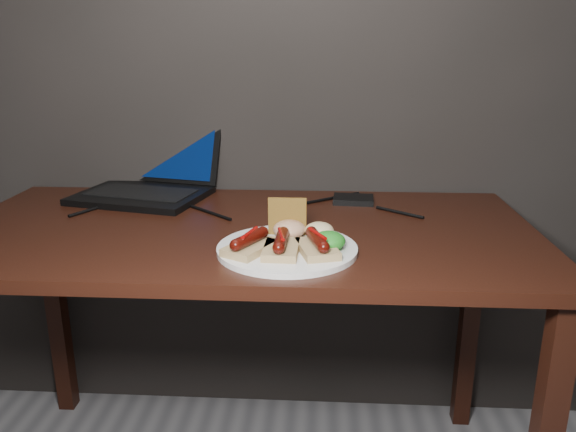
# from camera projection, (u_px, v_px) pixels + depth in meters

# --- Properties ---
(desk) EXTENTS (1.40, 0.70, 0.75)m
(desk) POSITION_uv_depth(u_px,v_px,m) (244.00, 260.00, 1.38)
(desk) COLOR black
(desk) RESTS_ON ground
(laptop) EXTENTS (0.41, 0.41, 0.25)m
(laptop) POSITION_uv_depth(u_px,v_px,m) (151.00, 176.00, 1.63)
(laptop) COLOR black
(laptop) RESTS_ON desk
(hard_drive) EXTENTS (0.12, 0.09, 0.02)m
(hard_drive) POSITION_uv_depth(u_px,v_px,m) (353.00, 200.00, 1.56)
(hard_drive) COLOR black
(hard_drive) RESTS_ON desk
(desk_cables) EXTENTS (0.90, 0.28, 0.01)m
(desk_cables) POSITION_uv_depth(u_px,v_px,m) (252.00, 207.00, 1.50)
(desk_cables) COLOR black
(desk_cables) RESTS_ON desk
(plate) EXTENTS (0.38, 0.38, 0.01)m
(plate) POSITION_uv_depth(u_px,v_px,m) (287.00, 249.00, 1.19)
(plate) COLOR white
(plate) RESTS_ON desk
(bread_sausage_left) EXTENTS (0.12, 0.13, 0.04)m
(bread_sausage_left) POSITION_uv_depth(u_px,v_px,m) (250.00, 244.00, 1.15)
(bread_sausage_left) COLOR tan
(bread_sausage_left) RESTS_ON plate
(bread_sausage_center) EXTENTS (0.07, 0.12, 0.04)m
(bread_sausage_center) POSITION_uv_depth(u_px,v_px,m) (281.00, 245.00, 1.14)
(bread_sausage_center) COLOR tan
(bread_sausage_center) RESTS_ON plate
(bread_sausage_right) EXTENTS (0.10, 0.13, 0.04)m
(bread_sausage_right) POSITION_uv_depth(u_px,v_px,m) (317.00, 245.00, 1.15)
(bread_sausage_right) COLOR tan
(bread_sausage_right) RESTS_ON plate
(crispbread) EXTENTS (0.09, 0.01, 0.08)m
(crispbread) POSITION_uv_depth(u_px,v_px,m) (287.00, 216.00, 1.25)
(crispbread) COLOR olive
(crispbread) RESTS_ON plate
(salad_greens) EXTENTS (0.07, 0.07, 0.04)m
(salad_greens) POSITION_uv_depth(u_px,v_px,m) (329.00, 241.00, 1.16)
(salad_greens) COLOR #165911
(salad_greens) RESTS_ON plate
(salsa_mound) EXTENTS (0.07, 0.07, 0.04)m
(salsa_mound) POSITION_uv_depth(u_px,v_px,m) (289.00, 229.00, 1.23)
(salsa_mound) COLOR #9E1F0F
(salsa_mound) RESTS_ON plate
(coleslaw_mound) EXTENTS (0.06, 0.06, 0.04)m
(coleslaw_mound) POSITION_uv_depth(u_px,v_px,m) (319.00, 230.00, 1.23)
(coleslaw_mound) COLOR beige
(coleslaw_mound) RESTS_ON plate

